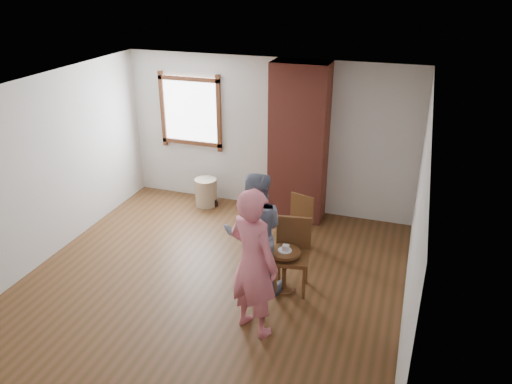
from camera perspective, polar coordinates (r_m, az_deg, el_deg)
ground at (r=6.74m, az=-5.85°, el=-11.15°), size 5.50×5.50×0.00m
room_shell at (r=6.42m, az=-4.80°, el=5.27°), size 5.04×5.52×2.62m
brick_chimney at (r=8.09m, az=4.90°, el=5.55°), size 0.90×0.50×2.60m
stoneware_crock at (r=8.89m, az=-5.73°, el=-0.01°), size 0.49×0.49×0.50m
dark_pot at (r=8.91m, az=-4.80°, el=-1.20°), size 0.17×0.17×0.13m
dining_chair_left at (r=7.48m, az=4.84°, el=-3.11°), size 0.47×0.47×0.82m
dining_chair_right at (r=6.52m, az=4.18°, el=-6.67°), size 0.51×0.51×0.97m
side_table at (r=6.51m, az=3.27°, el=-8.18°), size 0.40×0.40×0.60m
cake_plate at (r=6.40m, az=3.31°, el=-6.66°), size 0.18×0.18×0.01m
cake_slice at (r=6.38m, az=3.41°, el=-6.41°), size 0.08×0.07×0.06m
man at (r=6.33m, az=-0.19°, el=-4.74°), size 0.95×0.84×1.64m
person_pink at (r=5.59m, az=-0.31°, el=-8.09°), size 0.78×0.66×1.80m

